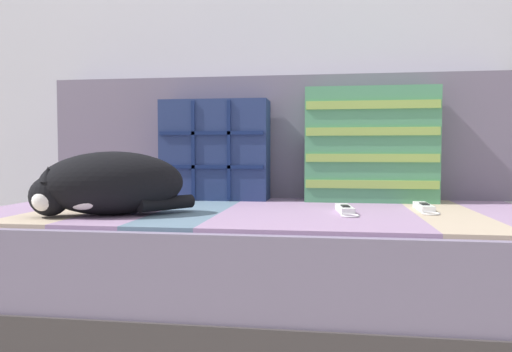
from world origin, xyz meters
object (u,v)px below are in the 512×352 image
object	(u,v)px
throw_pillow_quilted	(215,150)
game_remote_far	(345,210)
couch	(259,272)
sleeping_cat	(107,185)
throw_pillow_striped	(370,145)
game_remote_near	(424,207)

from	to	relation	value
throw_pillow_quilted	game_remote_far	xyz separation A→B (m)	(0.44, -0.33, -0.17)
couch	throw_pillow_quilted	bearing A→B (deg)	128.22
throw_pillow_quilted	sleeping_cat	world-z (taller)	throw_pillow_quilted
couch	throw_pillow_striped	size ratio (longest dim) A/B	3.90
sleeping_cat	game_remote_near	xyz separation A→B (m)	(0.86, 0.23, -0.07)
throw_pillow_striped	sleeping_cat	bearing A→B (deg)	-146.78
sleeping_cat	game_remote_far	distance (m)	0.65
sleeping_cat	throw_pillow_striped	bearing A→B (deg)	33.22
throw_pillow_quilted	sleeping_cat	bearing A→B (deg)	-111.49
sleeping_cat	game_remote_near	bearing A→B (deg)	15.25
throw_pillow_striped	sleeping_cat	xyz separation A→B (m)	(-0.72, -0.47, -0.11)
throw_pillow_striped	sleeping_cat	world-z (taller)	throw_pillow_striped
throw_pillow_quilted	throw_pillow_striped	world-z (taller)	throw_pillow_striped
couch	throw_pillow_striped	xyz separation A→B (m)	(0.35, 0.24, 0.39)
throw_pillow_quilted	throw_pillow_striped	distance (m)	0.54
couch	throw_pillow_quilted	xyz separation A→B (m)	(-0.19, 0.24, 0.37)
game_remote_near	throw_pillow_striped	bearing A→B (deg)	119.53
throw_pillow_striped	sleeping_cat	size ratio (longest dim) A/B	1.04
game_remote_far	sleeping_cat	bearing A→B (deg)	-167.02
couch	game_remote_near	distance (m)	0.52
couch	game_remote_far	world-z (taller)	game_remote_far
throw_pillow_striped	game_remote_far	world-z (taller)	throw_pillow_striped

